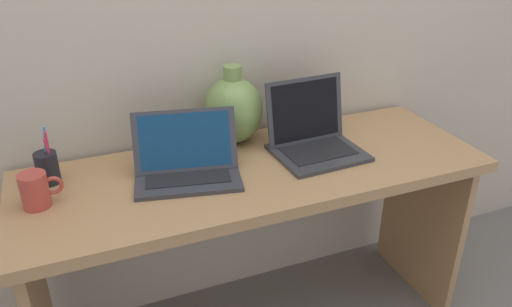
{
  "coord_description": "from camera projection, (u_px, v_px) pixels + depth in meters",
  "views": [
    {
      "loc": [
        -0.57,
        -1.41,
        1.57
      ],
      "look_at": [
        0.0,
        0.0,
        0.8
      ],
      "focal_mm": 35.59,
      "sensor_mm": 36.0,
      "label": 1
    }
  ],
  "objects": [
    {
      "name": "back_wall",
      "position": [
        222.0,
        14.0,
        1.79
      ],
      "size": [
        4.4,
        0.04,
        2.4
      ],
      "primitive_type": "cube",
      "color": "#BCAD99",
      "rests_on": "ground"
    },
    {
      "name": "desk",
      "position": [
        256.0,
        205.0,
        1.8
      ],
      "size": [
        1.6,
        0.56,
        0.75
      ],
      "color": "#AD7F51",
      "rests_on": "ground"
    },
    {
      "name": "laptop_left",
      "position": [
        187.0,
        161.0,
        1.65
      ],
      "size": [
        0.38,
        0.29,
        0.2
      ],
      "color": "#333338",
      "rests_on": "desk"
    },
    {
      "name": "laptop_right",
      "position": [
        312.0,
        133.0,
        1.82
      ],
      "size": [
        0.32,
        0.28,
        0.25
      ],
      "color": "#333338",
      "rests_on": "desk"
    },
    {
      "name": "green_vase",
      "position": [
        233.0,
        109.0,
        1.85
      ],
      "size": [
        0.22,
        0.22,
        0.29
      ],
      "color": "#75934C",
      "rests_on": "desk"
    },
    {
      "name": "coffee_mug",
      "position": [
        36.0,
        190.0,
        1.48
      ],
      "size": [
        0.12,
        0.08,
        0.11
      ],
      "color": "#B23D33",
      "rests_on": "desk"
    },
    {
      "name": "pen_cup",
      "position": [
        47.0,
        167.0,
        1.61
      ],
      "size": [
        0.07,
        0.07,
        0.19
      ],
      "color": "black",
      "rests_on": "desk"
    }
  ]
}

